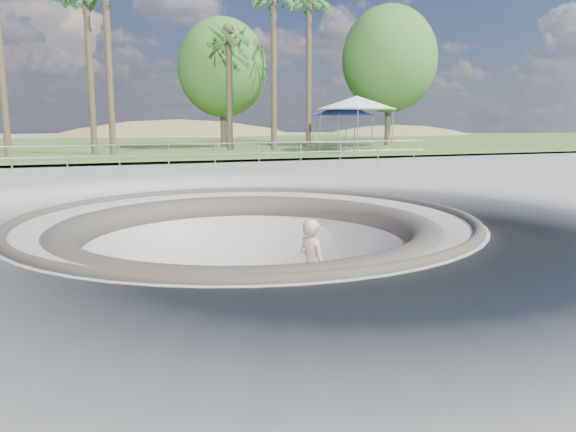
% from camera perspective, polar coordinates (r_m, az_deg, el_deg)
% --- Properties ---
extents(ground, '(180.00, 180.00, 0.00)m').
position_cam_1_polar(ground, '(12.69, -4.21, -0.23)').
color(ground, gray).
rests_on(ground, ground).
extents(skate_bowl, '(14.00, 14.00, 4.10)m').
position_cam_1_polar(skate_bowl, '(13.13, -4.11, -8.12)').
color(skate_bowl, gray).
rests_on(skate_bowl, ground).
extents(grass_strip, '(180.00, 36.00, 0.12)m').
position_cam_1_polar(grass_strip, '(46.20, -15.94, 6.97)').
color(grass_strip, '#425C25').
rests_on(grass_strip, ground).
extents(distant_hills, '(103.20, 45.00, 28.60)m').
position_cam_1_polar(distant_hills, '(70.18, -14.02, 1.96)').
color(distant_hills, olive).
rests_on(distant_hills, ground).
extents(safety_railing, '(25.00, 0.06, 1.03)m').
position_cam_1_polar(safety_railing, '(24.31, -12.05, 6.02)').
color(safety_railing, gray).
rests_on(safety_railing, ground).
extents(skateboard, '(0.74, 0.48, 0.08)m').
position_cam_1_polar(skateboard, '(12.06, 2.41, -9.81)').
color(skateboard, brown).
rests_on(skateboard, ground).
extents(skater, '(0.68, 0.84, 1.99)m').
position_cam_1_polar(skater, '(11.76, 2.45, -5.16)').
color(skater, '#DEA68F').
rests_on(skater, skateboard).
extents(canopy_white, '(6.17, 6.17, 3.32)m').
position_cam_1_polar(canopy_white, '(34.69, 6.99, 11.36)').
color(canopy_white, gray).
rests_on(canopy_white, ground).
extents(canopy_blue, '(5.58, 5.58, 2.88)m').
position_cam_1_polar(canopy_blue, '(36.66, 5.56, 10.69)').
color(canopy_blue, gray).
rests_on(canopy_blue, ground).
extents(palm_d, '(2.60, 2.60, 8.29)m').
position_cam_1_polar(palm_d, '(36.39, -6.09, 17.67)').
color(palm_d, brown).
rests_on(palm_d, ground).
extents(palm_e, '(2.60, 2.60, 10.46)m').
position_cam_1_polar(palm_e, '(35.88, -1.50, 21.11)').
color(palm_e, brown).
rests_on(palm_e, ground).
extents(palm_f, '(2.60, 2.60, 10.77)m').
position_cam_1_polar(palm_f, '(38.83, 2.16, 20.66)').
color(palm_f, brown).
rests_on(palm_f, ground).
extents(bushy_tree_mid, '(6.18, 5.62, 8.92)m').
position_cam_1_polar(bushy_tree_mid, '(40.10, -6.68, 14.74)').
color(bushy_tree_mid, brown).
rests_on(bushy_tree_mid, ground).
extents(bushy_tree_right, '(7.09, 6.45, 10.23)m').
position_cam_1_polar(bushy_tree_right, '(43.15, 10.28, 15.39)').
color(bushy_tree_right, brown).
rests_on(bushy_tree_right, ground).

